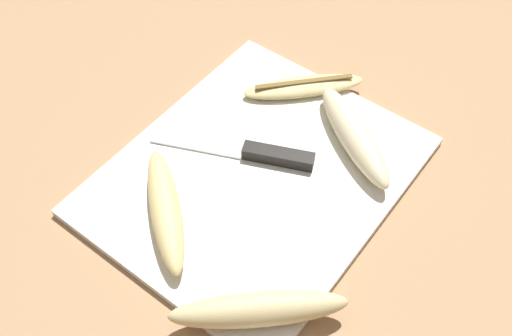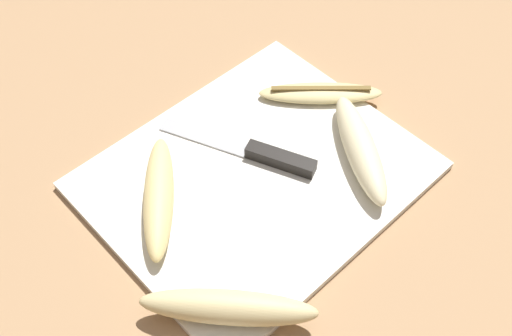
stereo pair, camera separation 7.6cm
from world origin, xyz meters
TOP-DOWN VIEW (x-y plane):
  - ground_plane at (0.00, 0.00)m, footprint 4.00×4.00m
  - cutting_board at (0.00, 0.00)m, footprint 0.40×0.33m
  - knife at (0.02, 0.01)m, footprint 0.11×0.21m
  - banana_golden_short at (-0.12, 0.04)m, footprint 0.14×0.16m
  - banana_pale_long at (0.11, -0.07)m, footprint 0.13×0.17m
  - banana_mellow_near at (-0.15, -0.12)m, footprint 0.16×0.17m
  - banana_spotted_left at (0.16, 0.04)m, footprint 0.15×0.15m

SIDE VIEW (x-z plane):
  - ground_plane at x=0.00m, z-range 0.00..0.00m
  - cutting_board at x=0.00m, z-range 0.00..0.01m
  - knife at x=0.02m, z-range 0.01..0.03m
  - banana_spotted_left at x=0.16m, z-range 0.01..0.03m
  - banana_golden_short at x=-0.12m, z-range 0.01..0.05m
  - banana_pale_long at x=0.11m, z-range 0.01..0.05m
  - banana_mellow_near at x=-0.15m, z-range 0.01..0.05m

